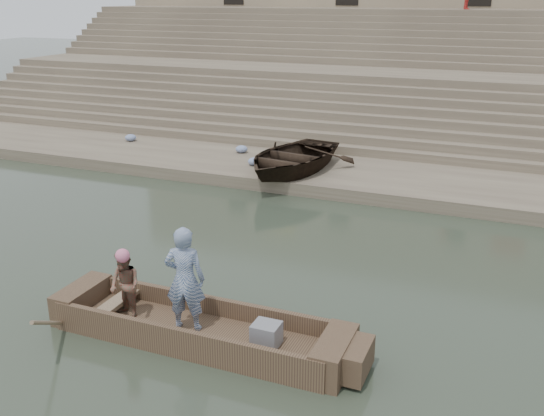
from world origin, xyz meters
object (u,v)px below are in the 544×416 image
Objects in this scene: main_rowboat at (198,335)px; rowing_man at (125,285)px; television at (266,334)px; beached_rowboat at (291,157)px; standing_man at (185,279)px.

rowing_man is (-1.42, -0.11, 0.76)m from main_rowboat.
beached_rowboat is (-3.25, 9.80, 0.45)m from television.
standing_man is 4.25× the size of television.
rowing_man reaches higher than television.
beached_rowboat is at bearing 101.12° from main_rowboat.
standing_man reaches higher than rowing_man.
beached_rowboat is at bearing -94.62° from standing_man.
standing_man reaches higher than television.
main_rowboat is 1.62m from rowing_man.
main_rowboat is at bearing 180.00° from television.
main_rowboat is 10.01m from beached_rowboat.
standing_man is at bearing -166.81° from main_rowboat.
main_rowboat is 1.10× the size of beached_rowboat.
television is at bearing 167.04° from standing_man.
standing_man reaches higher than beached_rowboat.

